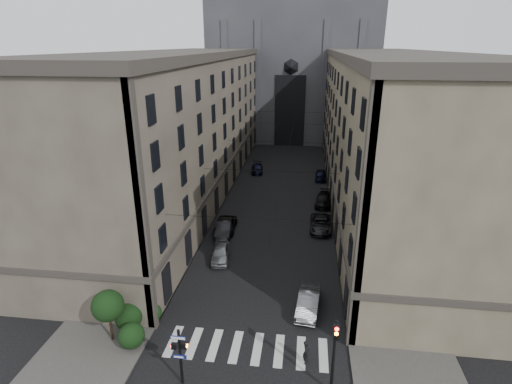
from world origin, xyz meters
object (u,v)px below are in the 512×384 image
at_px(traffic_light_right, 334,349).
at_px(car_left_midnear, 224,228).
at_px(gothic_tower, 294,53).
at_px(car_left_far, 257,169).
at_px(car_right_midnear, 321,224).
at_px(pedestrian_signal_left, 180,353).
at_px(car_left_midfar, 226,226).
at_px(car_left_near, 221,253).
at_px(car_right_midfar, 324,200).
at_px(car_right_far, 321,175).
at_px(pedestrian, 306,352).
at_px(car_right_near, 308,302).

bearing_deg(traffic_light_right, car_left_midnear, 118.05).
distance_m(gothic_tower, car_left_far, 34.86).
bearing_deg(traffic_light_right, car_right_midnear, 90.23).
xyz_separation_m(pedestrian_signal_left, car_left_midfar, (-1.54, 21.38, -1.67)).
xyz_separation_m(gothic_tower, traffic_light_right, (5.60, -73.04, -14.51)).
distance_m(gothic_tower, traffic_light_right, 74.67).
bearing_deg(car_right_midnear, car_left_near, -139.89).
bearing_deg(car_right_midfar, gothic_tower, 105.34).
distance_m(car_left_midfar, car_right_far, 22.45).
relative_size(gothic_tower, car_left_midfar, 12.27).
height_order(gothic_tower, traffic_light_right, gothic_tower).
distance_m(pedestrian_signal_left, car_left_midnear, 20.55).
distance_m(gothic_tower, pedestrian, 72.92).
bearing_deg(car_left_near, car_right_near, -45.97).
bearing_deg(car_left_midnear, car_right_midfar, 36.42).
distance_m(gothic_tower, car_right_midnear, 53.53).
relative_size(traffic_light_right, car_left_midfar, 1.10).
distance_m(car_left_far, car_right_near, 36.18).
relative_size(pedestrian_signal_left, pedestrian, 2.33).
distance_m(pedestrian_signal_left, car_right_far, 42.04).
height_order(car_left_midfar, car_right_far, car_right_far).
xyz_separation_m(car_left_near, car_right_midnear, (9.80, 7.90, -0.02)).
bearing_deg(car_left_near, car_right_midnear, 32.04).
bearing_deg(car_left_midfar, car_left_near, -86.02).
height_order(pedestrian_signal_left, car_left_far, pedestrian_signal_left).
relative_size(car_left_midnear, car_left_midfar, 0.97).
distance_m(pedestrian_signal_left, car_left_near, 15.23).
height_order(pedestrian_signal_left, car_left_near, pedestrian_signal_left).
relative_size(car_left_midfar, car_right_near, 1.02).
relative_size(traffic_light_right, car_right_midfar, 1.05).
height_order(car_left_far, car_right_far, car_right_far).
height_order(traffic_light_right, pedestrian, traffic_light_right).
relative_size(car_right_near, pedestrian, 2.70).
height_order(car_left_midnear, car_right_near, car_right_near).
bearing_deg(pedestrian_signal_left, car_right_far, 76.95).
xyz_separation_m(pedestrian_signal_left, car_right_midfar, (9.64, 30.61, -1.60)).
height_order(car_left_midfar, car_right_midnear, car_right_midnear).
distance_m(car_left_midnear, pedestrian, 19.99).
bearing_deg(car_right_near, car_left_midfar, 131.40).
relative_size(pedestrian_signal_left, car_right_midfar, 0.81).
bearing_deg(car_left_near, car_left_midfar, 90.14).
distance_m(traffic_light_right, car_left_far, 44.17).
bearing_deg(car_right_midnear, car_right_near, -93.82).
height_order(pedestrian_signal_left, car_right_midnear, pedestrian_signal_left).
height_order(pedestrian_signal_left, traffic_light_right, traffic_light_right).
bearing_deg(pedestrian, car_left_far, 12.83).
relative_size(car_right_midnear, car_right_midfar, 1.03).
relative_size(car_left_midfar, car_right_midfar, 0.95).
xyz_separation_m(gothic_tower, car_right_far, (5.97, -32.53, -17.10)).
xyz_separation_m(traffic_light_right, car_right_midfar, (0.53, 30.19, -2.57)).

